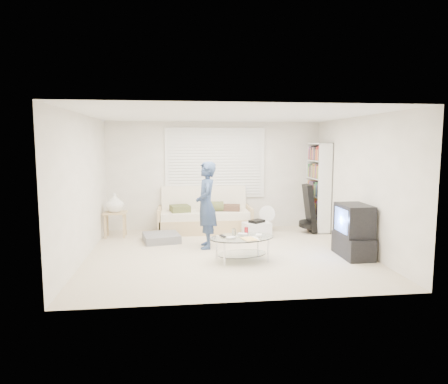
{
  "coord_description": "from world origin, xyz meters",
  "views": [
    {
      "loc": [
        -0.9,
        -7.06,
        2.01
      ],
      "look_at": [
        -0.02,
        0.3,
        1.1
      ],
      "focal_mm": 32.0,
      "sensor_mm": 36.0,
      "label": 1
    }
  ],
  "objects": [
    {
      "name": "room_shell",
      "position": [
        0.0,
        0.48,
        1.63
      ],
      "size": [
        5.02,
        4.52,
        2.51
      ],
      "color": "beige",
      "rests_on": "ground"
    },
    {
      "name": "standing_person",
      "position": [
        -0.34,
        0.46,
        0.83
      ],
      "size": [
        0.41,
        0.61,
        1.66
      ],
      "primitive_type": "imported",
      "rotation": [
        0.0,
        0.0,
        -1.59
      ],
      "color": "navy",
      "rests_on": "ground"
    },
    {
      "name": "coffee_table",
      "position": [
        0.2,
        -0.48,
        0.34
      ],
      "size": [
        1.24,
        0.92,
        0.54
      ],
      "color": "silver",
      "rests_on": "ground"
    },
    {
      "name": "storage_bin",
      "position": [
        0.79,
        1.16,
        0.17
      ],
      "size": [
        0.62,
        0.49,
        0.38
      ],
      "color": "white",
      "rests_on": "ground"
    },
    {
      "name": "window_blinds",
      "position": [
        0.0,
        2.2,
        1.55
      ],
      "size": [
        2.32,
        0.08,
        1.62
      ],
      "color": "silver",
      "rests_on": "ground"
    },
    {
      "name": "guitar_case",
      "position": [
        2.03,
        1.45,
        0.48
      ],
      "size": [
        0.39,
        0.4,
        1.08
      ],
      "color": "black",
      "rests_on": "ground"
    },
    {
      "name": "floor_fan",
      "position": [
        1.12,
        1.68,
        0.35
      ],
      "size": [
        0.38,
        0.25,
        0.61
      ],
      "color": "white",
      "rests_on": "ground"
    },
    {
      "name": "tv_unit",
      "position": [
        2.2,
        -0.45,
        0.46
      ],
      "size": [
        0.48,
        0.86,
        0.94
      ],
      "color": "black",
      "rests_on": "ground"
    },
    {
      "name": "bookshelf",
      "position": [
        2.32,
        1.7,
        1.01
      ],
      "size": [
        0.32,
        0.85,
        2.01
      ],
      "color": "white",
      "rests_on": "ground"
    },
    {
      "name": "grey_floor_pillow",
      "position": [
        -1.23,
        1.06,
        0.08
      ],
      "size": [
        0.83,
        0.83,
        0.16
      ],
      "primitive_type": "cube",
      "rotation": [
        0.0,
        0.0,
        0.2
      ],
      "color": "slate",
      "rests_on": "ground"
    },
    {
      "name": "side_table",
      "position": [
        -2.22,
        1.58,
        0.7
      ],
      "size": [
        0.48,
        0.39,
        0.95
      ],
      "color": "tan",
      "rests_on": "ground"
    },
    {
      "name": "futon_sofa",
      "position": [
        -0.28,
        1.87,
        0.34
      ],
      "size": [
        2.1,
        0.85,
        1.03
      ],
      "color": "tan",
      "rests_on": "ground"
    },
    {
      "name": "ground",
      "position": [
        0.0,
        0.0,
        0.0
      ],
      "size": [
        5.0,
        5.0,
        0.0
      ],
      "primitive_type": "plane",
      "color": "#C3B498",
      "rests_on": "ground"
    }
  ]
}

